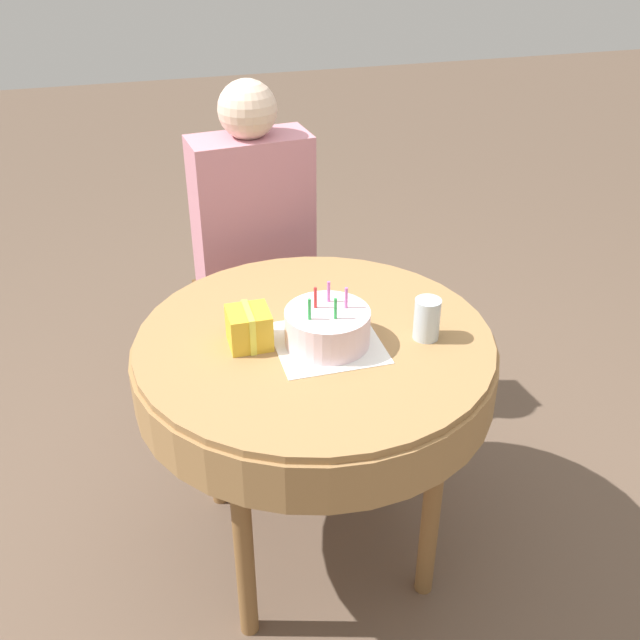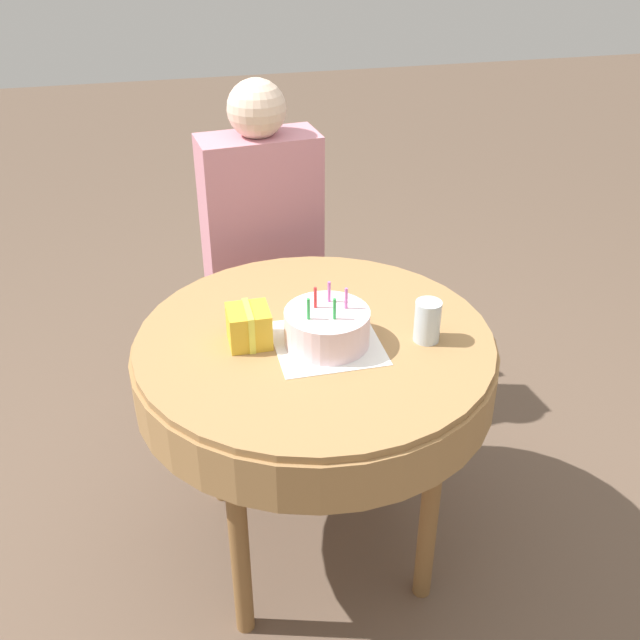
% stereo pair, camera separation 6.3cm
% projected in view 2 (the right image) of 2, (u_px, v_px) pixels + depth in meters
% --- Properties ---
extents(ground_plane, '(12.00, 12.00, 0.00)m').
position_uv_depth(ground_plane, '(315.00, 540.00, 2.31)').
color(ground_plane, brown).
extents(dining_table, '(0.94, 0.94, 0.75)m').
position_uv_depth(dining_table, '(315.00, 366.00, 1.97)').
color(dining_table, '#9E7547').
rests_on(dining_table, ground_plane).
extents(chair, '(0.42, 0.42, 1.02)m').
position_uv_depth(chair, '(259.00, 269.00, 2.69)').
color(chair, brown).
rests_on(chair, ground_plane).
extents(person, '(0.40, 0.30, 1.23)m').
position_uv_depth(person, '(263.00, 230.00, 2.52)').
color(person, beige).
rests_on(person, ground_plane).
extents(napkin, '(0.27, 0.27, 0.00)m').
position_uv_depth(napkin, '(327.00, 343.00, 1.90)').
color(napkin, white).
rests_on(napkin, dining_table).
extents(birthday_cake, '(0.22, 0.22, 0.15)m').
position_uv_depth(birthday_cake, '(327.00, 327.00, 1.87)').
color(birthday_cake, silver).
rests_on(birthday_cake, dining_table).
extents(drinking_glass, '(0.07, 0.07, 0.11)m').
position_uv_depth(drinking_glass, '(427.00, 321.00, 1.88)').
color(drinking_glass, silver).
rests_on(drinking_glass, dining_table).
extents(gift_box, '(0.10, 0.11, 0.10)m').
position_uv_depth(gift_box, '(249.00, 326.00, 1.87)').
color(gift_box, gold).
rests_on(gift_box, dining_table).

